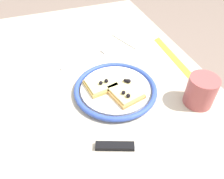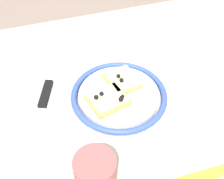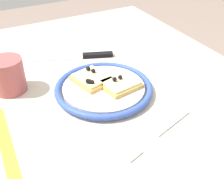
{
  "view_description": "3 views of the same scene",
  "coord_description": "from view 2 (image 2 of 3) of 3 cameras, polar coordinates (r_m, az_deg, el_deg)",
  "views": [
    {
      "loc": [
        0.48,
        -0.12,
        1.18
      ],
      "look_at": [
        0.04,
        0.04,
        0.74
      ],
      "focal_mm": 35.82,
      "sensor_mm": 36.0,
      "label": 1
    },
    {
      "loc": [
        0.2,
        0.49,
        1.25
      ],
      "look_at": [
        0.05,
        0.03,
        0.74
      ],
      "focal_mm": 44.64,
      "sensor_mm": 36.0,
      "label": 2
    },
    {
      "loc": [
        -0.49,
        0.3,
        1.14
      ],
      "look_at": [
        0.03,
        0.03,
        0.74
      ],
      "focal_mm": 46.4,
      "sensor_mm": 36.0,
      "label": 3
    }
  ],
  "objects": [
    {
      "name": "fork",
      "position": [
        0.78,
        13.71,
        3.17
      ],
      "size": [
        0.07,
        0.2,
        0.0
      ],
      "color": "silver",
      "rests_on": "dining_table"
    },
    {
      "name": "knife",
      "position": [
        0.7,
        -13.97,
        -2.88
      ],
      "size": [
        0.1,
        0.23,
        0.01
      ],
      "color": "silver",
      "rests_on": "dining_table"
    },
    {
      "name": "pizza_slice_near",
      "position": [
        0.67,
        -0.84,
        -2.01
      ],
      "size": [
        0.11,
        0.1,
        0.03
      ],
      "color": "tan",
      "rests_on": "plate"
    },
    {
      "name": "cup",
      "position": [
        0.54,
        -3.45,
        -16.81
      ],
      "size": [
        0.08,
        0.08,
        0.09
      ],
      "primitive_type": "cylinder",
      "color": "#A54C4C",
      "rests_on": "dining_table"
    },
    {
      "name": "measuring_tape",
      "position": [
        0.61,
        18.08,
        -16.57
      ],
      "size": [
        0.28,
        0.03,
        0.0
      ],
      "primitive_type": "cube",
      "rotation": [
        0.0,
        0.0,
        -0.03
      ],
      "color": "yellow",
      "rests_on": "dining_table"
    },
    {
      "name": "dining_table",
      "position": [
        0.81,
        3.02,
        -2.95
      ],
      "size": [
        1.13,
        0.71,
        0.73
      ],
      "color": "#BCB29E",
      "rests_on": "ground_plane"
    },
    {
      "name": "pizza_slice_far",
      "position": [
        0.71,
        2.05,
        1.96
      ],
      "size": [
        0.09,
        0.1,
        0.03
      ],
      "color": "tan",
      "rests_on": "plate"
    },
    {
      "name": "plate",
      "position": [
        0.69,
        1.44,
        -1.2
      ],
      "size": [
        0.24,
        0.24,
        0.02
      ],
      "color": "white",
      "rests_on": "dining_table"
    }
  ]
}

